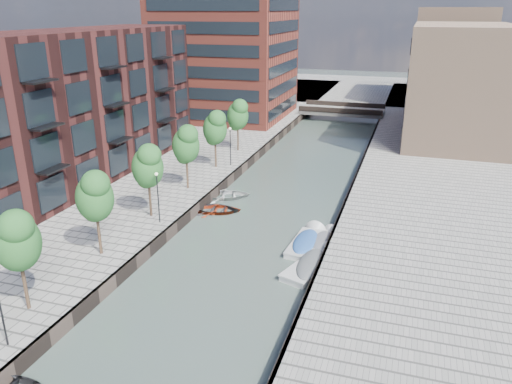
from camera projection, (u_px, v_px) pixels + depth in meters
The scene contains 26 objects.
water at pixel (296, 180), 51.89m from camera, with size 300.00×300.00×0.00m, color #38473F.
quay_left at pixel (14, 148), 61.99m from camera, with size 60.00×140.00×1.00m, color gray.
quay_right at pixel (461, 192), 47.15m from camera, with size 20.00×140.00×1.00m, color gray.
quay_wall_left at pixel (240, 170), 53.46m from camera, with size 0.25×140.00×1.00m, color #332823.
quay_wall_right at pixel (355, 182), 49.98m from camera, with size 0.25×140.00×1.00m, color #332823.
far_closure at pixel (362, 91), 105.34m from camera, with size 80.00×40.00×1.00m, color gray.
apartment_block at pixel (61, 110), 45.89m from camera, with size 8.00×38.00×14.00m, color black.
tower at pixel (226, 14), 73.54m from camera, with size 18.00×18.00×30.00m, color maroon.
tan_block_near at pixel (458, 81), 64.22m from camera, with size 12.00×25.00×14.00m, color #A07C62.
tan_block_far at pixel (450, 56), 87.10m from camera, with size 12.00×20.00×16.00m, color #A07C62.
bridge at pixel (342, 111), 80.01m from camera, with size 13.00×6.00×1.30m.
tree_1 at pixel (16, 239), 26.57m from camera, with size 2.50×2.50×5.95m.
tree_2 at pixel (94, 195), 32.82m from camera, with size 2.50×2.50×5.95m.
tree_3 at pixel (147, 165), 39.08m from camera, with size 2.50×2.50×5.95m.
tree_4 at pixel (186, 143), 45.33m from camera, with size 2.50×2.50×5.95m.
tree_5 at pixel (215, 127), 51.59m from camera, with size 2.50×2.50×5.95m.
tree_6 at pixel (238, 114), 57.84m from camera, with size 2.50×2.50×5.95m.
lamp_1 at pixel (158, 192), 38.43m from camera, with size 0.24×0.24×4.12m.
lamp_2 at pixel (230, 142), 52.73m from camera, with size 0.24×0.24×4.12m.
sloop_2 at pixel (218, 212), 43.86m from camera, with size 2.88×4.03×0.83m, color #962A10.
sloop_3 at pixel (226, 198), 47.17m from camera, with size 3.28×4.60×0.95m, color silver.
sloop_4 at pixel (216, 211), 44.03m from camera, with size 3.03×4.25×0.88m, color #232426.
motorboat_1 at pixel (315, 264), 34.45m from camera, with size 3.60×5.91×1.86m.
motorboat_3 at pixel (307, 242), 37.82m from camera, with size 2.20×5.45×1.78m.
motorboat_4 at pixel (324, 241), 37.92m from camera, with size 2.24×4.65×1.49m.
car at pixel (413, 124), 69.52m from camera, with size 1.61×4.01×1.37m, color silver.
Camera 1 is at (11.00, -8.03, 16.85)m, focal length 35.00 mm.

